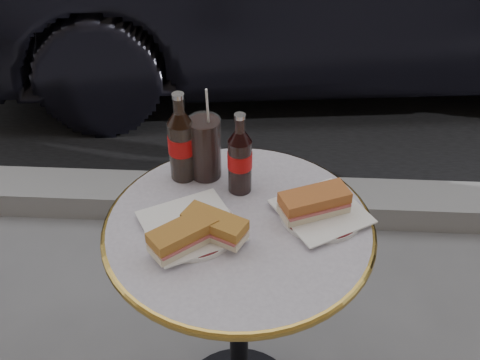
# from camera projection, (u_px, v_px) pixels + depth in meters

# --- Properties ---
(curb) EXTENTS (40.00, 0.20, 0.12)m
(curb) POSITION_uv_depth(u_px,v_px,m) (251.00, 200.00, 2.49)
(curb) COLOR gray
(curb) RESTS_ON ground
(bistro_table) EXTENTS (0.62, 0.62, 0.73)m
(bistro_table) POSITION_uv_depth(u_px,v_px,m) (239.00, 327.00, 1.59)
(bistro_table) COLOR #BAB2C4
(bistro_table) RESTS_ON ground
(plate_left) EXTENTS (0.26, 0.26, 0.01)m
(plate_left) POSITION_uv_depth(u_px,v_px,m) (191.00, 228.00, 1.34)
(plate_left) COLOR white
(plate_left) RESTS_ON bistro_table
(plate_right) EXTENTS (0.25, 0.25, 0.01)m
(plate_right) POSITION_uv_depth(u_px,v_px,m) (321.00, 214.00, 1.38)
(plate_right) COLOR white
(plate_right) RESTS_ON bistro_table
(sandwich_left_a) EXTENTS (0.16, 0.15, 0.05)m
(sandwich_left_a) POSITION_uv_depth(u_px,v_px,m) (183.00, 237.00, 1.28)
(sandwich_left_a) COLOR #AA6D2B
(sandwich_left_a) RESTS_ON plate_left
(sandwich_left_b) EXTENTS (0.15, 0.12, 0.05)m
(sandwich_left_b) POSITION_uv_depth(u_px,v_px,m) (215.00, 227.00, 1.30)
(sandwich_left_b) COLOR #AC702B
(sandwich_left_b) RESTS_ON plate_left
(sandwich_right) EXTENTS (0.17, 0.13, 0.05)m
(sandwich_right) POSITION_uv_depth(u_px,v_px,m) (314.00, 204.00, 1.36)
(sandwich_right) COLOR #B4602D
(sandwich_right) RESTS_ON plate_right
(cola_bottle_left) EXTENTS (0.09, 0.09, 0.24)m
(cola_bottle_left) POSITION_uv_depth(u_px,v_px,m) (181.00, 137.00, 1.43)
(cola_bottle_left) COLOR black
(cola_bottle_left) RESTS_ON bistro_table
(cola_bottle_right) EXTENTS (0.07, 0.07, 0.21)m
(cola_bottle_right) POSITION_uv_depth(u_px,v_px,m) (240.00, 153.00, 1.40)
(cola_bottle_right) COLOR black
(cola_bottle_right) RESTS_ON bistro_table
(cola_glass) EXTENTS (0.09, 0.09, 0.16)m
(cola_glass) POSITION_uv_depth(u_px,v_px,m) (205.00, 148.00, 1.46)
(cola_glass) COLOR black
(cola_glass) RESTS_ON bistro_table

